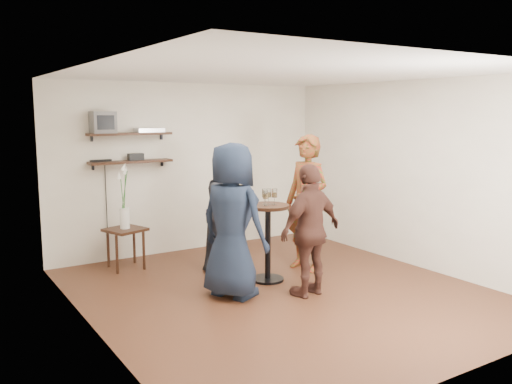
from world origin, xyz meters
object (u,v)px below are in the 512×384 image
Objects in this scene: drinks_table at (268,232)px; person_dark at (229,210)px; person_navy at (232,221)px; person_brown at (311,230)px; side_table at (125,235)px; dvd_deck at (149,130)px; crt_monitor at (102,122)px; person_plaid at (307,203)px; radio at (136,157)px.

drinks_table is 0.60× the size of person_dark.
person_navy reaches higher than person_brown.
person_dark reaches higher than side_table.
person_dark is at bearing -61.00° from dvd_deck.
person_dark reaches higher than person_brown.
crt_monitor reaches higher than person_dark.
person_dark is 1.13m from person_navy.
dvd_deck is 0.25× the size of person_brown.
person_navy is (-1.41, -0.42, -0.02)m from person_plaid.
person_brown reaches higher than drinks_table.
side_table is at bearing -144.99° from dvd_deck.
person_brown is at bearing -92.11° from person_dark.
person_plaid reaches higher than drinks_table.
radio is 2.96m from person_brown.
side_table is at bearing -65.60° from person_brown.
person_dark is at bearing -41.45° from crt_monitor.
person_plaid is (1.55, -1.76, -0.97)m from dvd_deck.
crt_monitor reaches higher than person_plaid.
dvd_deck is 0.24× the size of person_dark.
radio is (0.46, 0.00, -0.50)m from crt_monitor.
person_plaid is 1.02× the size of person_navy.
person_dark is at bearing -133.98° from person_plaid.
person_plaid reaches higher than side_table.
person_navy reaches higher than radio.
person_navy is (0.13, -2.18, -0.99)m from dvd_deck.
dvd_deck is at bearing 0.00° from radio.
dvd_deck is 2.53m from person_plaid.
drinks_table is at bearing -90.00° from person_dark.
drinks_table is 0.76m from person_brown.
person_plaid reaches higher than person_navy.
radio reaches higher than side_table.
radio is 0.22× the size of drinks_table.
person_brown is (1.61, -2.63, -1.23)m from crt_monitor.
dvd_deck reaches higher than side_table.
person_navy is at bearing -38.30° from person_brown.
person_navy is at bearing -69.50° from side_table.
person_brown is (1.47, -2.25, 0.31)m from side_table.
radio is 0.14× the size of person_brown.
radio reaches higher than drinks_table.
drinks_table is 0.55× the size of person_navy.
person_plaid is at bearing -38.30° from crt_monitor.
dvd_deck is 0.67× the size of side_table.
person_brown is at bearing -66.42° from radio.
crt_monitor is at bearing 110.24° from side_table.
crt_monitor is 0.32× the size of drinks_table.
crt_monitor is 3.32m from person_brown.
drinks_table is (1.50, -1.90, -1.38)m from crt_monitor.
drinks_table is (1.36, -1.52, 0.16)m from side_table.
person_navy is 0.93m from person_brown.
crt_monitor is 0.69m from dvd_deck.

